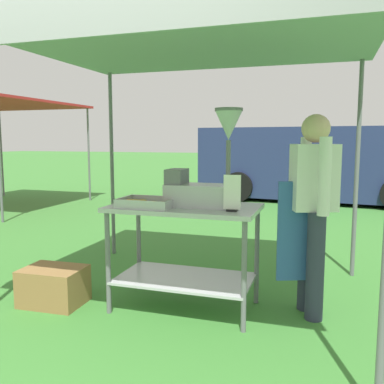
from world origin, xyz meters
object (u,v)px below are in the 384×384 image
donut_cart (185,234)px  vendor (312,205)px  stall_canopy (188,45)px  supply_crate (54,286)px  menu_sign (232,196)px  donut_tray (147,204)px  donut_fryer (206,176)px  van_navy (319,163)px

donut_cart → vendor: 1.06m
stall_canopy → supply_crate: bearing=-161.6°
menu_sign → supply_crate: 1.75m
stall_canopy → supply_crate: size_ratio=5.64×
stall_canopy → vendor: 1.62m
donut_tray → supply_crate: (-0.84, -0.12, -0.74)m
donut_fryer → van_navy: van_navy is taller
vendor → van_navy: (-0.06, 6.78, -0.03)m
donut_tray → donut_fryer: size_ratio=0.56×
menu_sign → vendor: bearing=31.0°
menu_sign → van_navy: (0.51, 7.13, -0.12)m
stall_canopy → donut_fryer: size_ratio=3.83×
donut_tray → van_navy: 7.22m
menu_sign → donut_tray: bearing=179.3°
donut_cart → menu_sign: bearing=-20.0°
stall_canopy → vendor: stall_canopy is taller
donut_tray → menu_sign: 0.71m
donut_tray → menu_sign: menu_sign is taller
stall_canopy → menu_sign: stall_canopy is taller
stall_canopy → donut_fryer: (0.18, -0.10, -1.05)m
vendor → supply_crate: size_ratio=3.04×
donut_cart → vendor: (1.00, 0.19, 0.27)m
donut_fryer → menu_sign: donut_fryer is taller
donut_cart → vendor: vendor is taller
menu_sign → van_navy: size_ratio=0.05×
stall_canopy → donut_cart: (0.00, -0.10, -1.54)m
donut_cart → donut_fryer: (0.18, -0.01, 0.48)m
donut_tray → van_navy: bearing=80.4°
stall_canopy → donut_cart: 1.54m
donut_fryer → vendor: donut_fryer is taller
donut_tray → stall_canopy: bearing=42.4°
donut_tray → supply_crate: 1.12m
donut_cart → vendor: bearing=10.6°
donut_tray → vendor: 1.32m
stall_canopy → donut_tray: 1.33m
donut_cart → donut_fryer: 0.52m
donut_tray → supply_crate: size_ratio=0.83×
donut_fryer → supply_crate: size_ratio=1.47×
vendor → supply_crate: (-2.11, -0.46, -0.74)m
donut_fryer → van_navy: bearing=83.8°
vendor → van_navy: size_ratio=0.29×
vendor → menu_sign: bearing=-149.0°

